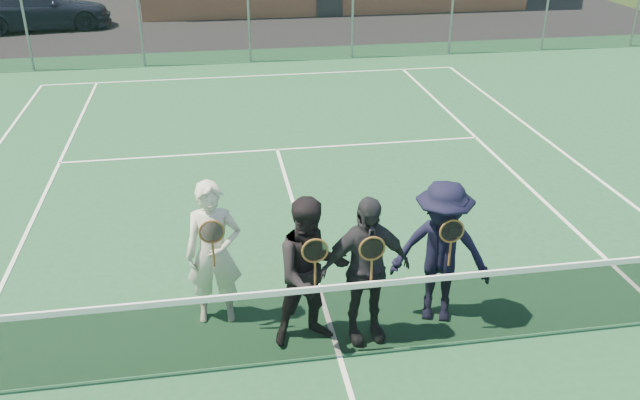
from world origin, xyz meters
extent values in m
plane|color=#2C4518|center=(0.00, 20.00, 0.00)|extent=(220.00, 220.00, 0.00)
cube|color=#1C4C2B|center=(0.00, 0.00, 0.01)|extent=(30.00, 30.00, 0.02)
cube|color=black|center=(-4.00, 20.00, 0.01)|extent=(40.00, 12.00, 0.01)
imported|color=black|center=(-6.89, 19.34, 0.69)|extent=(4.96, 2.54, 1.38)
cube|color=white|center=(0.00, 11.88, 0.03)|extent=(10.97, 0.06, 0.01)
cube|color=white|center=(0.00, 6.40, 0.03)|extent=(8.23, 0.06, 0.01)
cube|color=white|center=(0.00, 0.00, 0.03)|extent=(0.06, 12.80, 0.01)
cube|color=black|center=(0.00, 0.00, 0.48)|extent=(11.60, 0.02, 0.88)
cube|color=white|center=(0.00, 0.00, 0.93)|extent=(11.60, 0.03, 0.07)
cylinder|color=slate|center=(-6.00, 13.50, 1.50)|extent=(0.07, 0.07, 3.00)
cylinder|color=slate|center=(-3.00, 13.50, 1.50)|extent=(0.07, 0.07, 3.00)
cylinder|color=slate|center=(0.00, 13.50, 1.50)|extent=(0.07, 0.07, 3.00)
cylinder|color=slate|center=(3.00, 13.50, 1.50)|extent=(0.07, 0.07, 3.00)
cylinder|color=slate|center=(6.00, 13.50, 1.50)|extent=(0.07, 0.07, 3.00)
cylinder|color=slate|center=(9.00, 13.50, 1.50)|extent=(0.07, 0.07, 3.00)
cube|color=black|center=(0.00, 13.50, 1.50)|extent=(30.00, 0.03, 3.00)
imported|color=beige|center=(-1.32, 0.96, 0.92)|extent=(0.68, 0.46, 1.80)
torus|color=brown|center=(-1.32, 0.69, 1.35)|extent=(0.29, 0.02, 0.29)
cylinder|color=black|center=(-1.32, 0.69, 1.35)|extent=(0.25, 0.00, 0.25)
cylinder|color=brown|center=(-1.32, 0.69, 1.07)|extent=(0.03, 0.03, 0.32)
imported|color=black|center=(-0.25, 0.36, 0.92)|extent=(0.97, 0.81, 1.80)
torus|color=brown|center=(-0.25, 0.09, 1.35)|extent=(0.29, 0.02, 0.29)
cylinder|color=black|center=(-0.25, 0.09, 1.35)|extent=(0.25, 0.00, 0.25)
cylinder|color=brown|center=(-0.25, 0.09, 1.07)|extent=(0.03, 0.03, 0.32)
imported|color=#242529|center=(0.35, 0.31, 0.92)|extent=(1.10, 0.56, 1.80)
torus|color=brown|center=(0.35, 0.04, 1.35)|extent=(0.29, 0.02, 0.29)
cylinder|color=black|center=(0.35, 0.04, 1.35)|extent=(0.25, 0.00, 0.25)
cylinder|color=brown|center=(0.35, 0.04, 1.07)|extent=(0.03, 0.03, 0.32)
imported|color=black|center=(1.31, 0.54, 0.92)|extent=(1.32, 1.02, 1.80)
torus|color=brown|center=(1.31, 0.27, 1.35)|extent=(0.29, 0.02, 0.29)
cylinder|color=black|center=(1.31, 0.27, 1.35)|extent=(0.25, 0.00, 0.25)
cylinder|color=brown|center=(1.31, 0.27, 1.07)|extent=(0.03, 0.03, 0.32)
camera|label=1|loc=(-1.22, -5.99, 4.91)|focal=38.00mm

